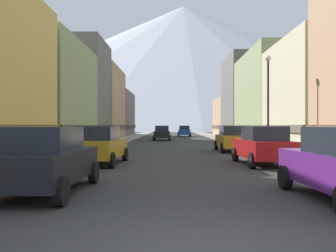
{
  "coord_description": "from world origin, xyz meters",
  "views": [
    {
      "loc": [
        -0.42,
        -5.1,
        1.82
      ],
      "look_at": [
        -0.78,
        30.24,
        1.75
      ],
      "focal_mm": 38.99,
      "sensor_mm": 36.0,
      "label": 1
    }
  ],
  "objects_px": {
    "car_left_0": "(45,160)",
    "car_driving_1": "(184,131)",
    "pedestrian_0": "(58,144)",
    "car_right_1": "(263,145)",
    "potted_plant_0": "(284,142)",
    "car_right_2": "(232,139)",
    "car_driving_0": "(162,133)",
    "car_left_1": "(99,145)",
    "streetlamp_right": "(268,89)"
  },
  "relations": [
    {
      "from": "car_left_1",
      "to": "car_left_0",
      "type": "bearing_deg",
      "value": -89.98
    },
    {
      "from": "pedestrian_0",
      "to": "streetlamp_right",
      "type": "xyz_separation_m",
      "value": [
        11.6,
        3.29,
        3.12
      ]
    },
    {
      "from": "car_left_0",
      "to": "car_driving_1",
      "type": "height_order",
      "value": "same"
    },
    {
      "from": "streetlamp_right",
      "to": "car_right_2",
      "type": "bearing_deg",
      "value": 113.96
    },
    {
      "from": "car_left_0",
      "to": "car_left_1",
      "type": "height_order",
      "value": "same"
    },
    {
      "from": "car_left_1",
      "to": "car_driving_1",
      "type": "relative_size",
      "value": 1.02
    },
    {
      "from": "car_right_1",
      "to": "car_right_2",
      "type": "distance_m",
      "value": 8.44
    },
    {
      "from": "car_driving_1",
      "to": "streetlamp_right",
      "type": "xyz_separation_m",
      "value": [
        3.75,
        -37.27,
        3.09
      ]
    },
    {
      "from": "streetlamp_right",
      "to": "car_left_1",
      "type": "bearing_deg",
      "value": -152.06
    },
    {
      "from": "car_left_0",
      "to": "potted_plant_0",
      "type": "relative_size",
      "value": 4.66
    },
    {
      "from": "streetlamp_right",
      "to": "car_right_1",
      "type": "bearing_deg",
      "value": -107.36
    },
    {
      "from": "car_right_1",
      "to": "streetlamp_right",
      "type": "relative_size",
      "value": 0.76
    },
    {
      "from": "car_left_0",
      "to": "car_right_1",
      "type": "bearing_deg",
      "value": 43.36
    },
    {
      "from": "car_left_0",
      "to": "car_right_1",
      "type": "relative_size",
      "value": 0.99
    },
    {
      "from": "car_driving_0",
      "to": "car_driving_1",
      "type": "height_order",
      "value": "same"
    },
    {
      "from": "potted_plant_0",
      "to": "pedestrian_0",
      "type": "distance_m",
      "value": 14.4
    },
    {
      "from": "car_driving_1",
      "to": "streetlamp_right",
      "type": "height_order",
      "value": "streetlamp_right"
    },
    {
      "from": "pedestrian_0",
      "to": "car_right_1",
      "type": "bearing_deg",
      "value": -9.37
    },
    {
      "from": "car_right_2",
      "to": "car_driving_1",
      "type": "relative_size",
      "value": 1.0
    },
    {
      "from": "car_right_1",
      "to": "streetlamp_right",
      "type": "height_order",
      "value": "streetlamp_right"
    },
    {
      "from": "car_driving_1",
      "to": "pedestrian_0",
      "type": "xyz_separation_m",
      "value": [
        -7.85,
        -40.56,
        -0.04
      ]
    },
    {
      "from": "car_right_1",
      "to": "car_driving_0",
      "type": "bearing_deg",
      "value": 101.2
    },
    {
      "from": "car_right_1",
      "to": "car_left_0",
      "type": "bearing_deg",
      "value": -136.64
    },
    {
      "from": "car_right_1",
      "to": "potted_plant_0",
      "type": "relative_size",
      "value": 4.72
    },
    {
      "from": "car_right_2",
      "to": "car_driving_0",
      "type": "bearing_deg",
      "value": 105.98
    },
    {
      "from": "car_left_0",
      "to": "car_driving_1",
      "type": "distance_m",
      "value": 49.7
    },
    {
      "from": "car_driving_1",
      "to": "car_driving_0",
      "type": "bearing_deg",
      "value": -102.1
    },
    {
      "from": "car_right_2",
      "to": "potted_plant_0",
      "type": "relative_size",
      "value": 4.65
    },
    {
      "from": "pedestrian_0",
      "to": "car_driving_1",
      "type": "bearing_deg",
      "value": 79.05
    },
    {
      "from": "potted_plant_0",
      "to": "pedestrian_0",
      "type": "xyz_separation_m",
      "value": [
        -13.25,
        -5.64,
        0.18
      ]
    },
    {
      "from": "potted_plant_0",
      "to": "car_driving_0",
      "type": "bearing_deg",
      "value": 113.28
    },
    {
      "from": "pedestrian_0",
      "to": "potted_plant_0",
      "type": "bearing_deg",
      "value": 23.07
    },
    {
      "from": "car_right_1",
      "to": "car_driving_1",
      "type": "relative_size",
      "value": 1.02
    },
    {
      "from": "car_driving_1",
      "to": "potted_plant_0",
      "type": "relative_size",
      "value": 4.64
    },
    {
      "from": "car_right_1",
      "to": "car_driving_1",
      "type": "xyz_separation_m",
      "value": [
        -2.2,
        42.22,
        0.0
      ]
    },
    {
      "from": "car_driving_1",
      "to": "streetlamp_right",
      "type": "bearing_deg",
      "value": -84.25
    },
    {
      "from": "car_left_1",
      "to": "car_driving_1",
      "type": "height_order",
      "value": "same"
    },
    {
      "from": "car_right_1",
      "to": "potted_plant_0",
      "type": "xyz_separation_m",
      "value": [
        3.2,
        7.3,
        -0.22
      ]
    },
    {
      "from": "potted_plant_0",
      "to": "streetlamp_right",
      "type": "bearing_deg",
      "value": -125.07
    },
    {
      "from": "car_left_1",
      "to": "car_right_2",
      "type": "bearing_deg",
      "value": 47.66
    },
    {
      "from": "car_right_2",
      "to": "car_left_0",
      "type": "bearing_deg",
      "value": -115.95
    },
    {
      "from": "car_left_1",
      "to": "pedestrian_0",
      "type": "distance_m",
      "value": 2.9
    },
    {
      "from": "car_driving_1",
      "to": "car_left_1",
      "type": "bearing_deg",
      "value": -97.31
    },
    {
      "from": "car_left_1",
      "to": "car_driving_1",
      "type": "bearing_deg",
      "value": 82.69
    },
    {
      "from": "car_left_0",
      "to": "car_driving_0",
      "type": "bearing_deg",
      "value": 86.35
    },
    {
      "from": "car_right_2",
      "to": "potted_plant_0",
      "type": "bearing_deg",
      "value": -19.58
    },
    {
      "from": "pedestrian_0",
      "to": "streetlamp_right",
      "type": "bearing_deg",
      "value": 15.85
    },
    {
      "from": "car_driving_0",
      "to": "car_driving_1",
      "type": "bearing_deg",
      "value": 77.9
    },
    {
      "from": "car_left_1",
      "to": "car_right_2",
      "type": "height_order",
      "value": "same"
    },
    {
      "from": "car_right_2",
      "to": "potted_plant_0",
      "type": "distance_m",
      "value": 3.4
    }
  ]
}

